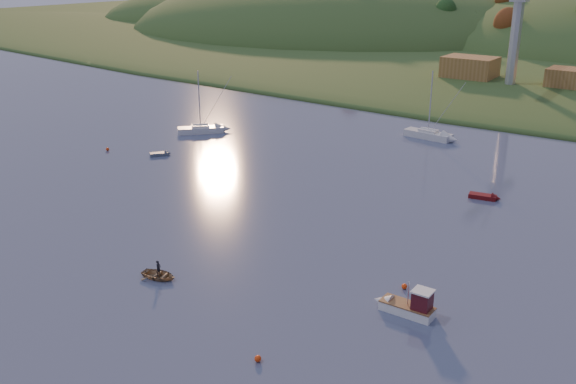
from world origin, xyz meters
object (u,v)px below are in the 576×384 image
Objects in this scene: sailboat_far at (428,134)px; grey_dinghy at (163,154)px; canoe at (159,275)px; sailboat_near at (201,129)px; red_tender at (489,197)px; fishing_boat at (403,304)px.

grey_dinghy is at bearing -126.25° from sailboat_far.
sailboat_near is at bearing 26.50° from canoe.
red_tender is (49.83, -2.78, -0.42)m from sailboat_near.
sailboat_near is 3.28× the size of grey_dinghy.
grey_dinghy is at bearing -178.68° from red_tender.
grey_dinghy is at bearing -118.37° from sailboat_near.
fishing_boat is 0.48× the size of sailboat_far.
sailboat_near reaches higher than grey_dinghy.
fishing_boat is at bearing -63.11° from sailboat_far.
canoe is 41.26m from red_tender.
sailboat_far is at bearing -16.70° from sailboat_near.
fishing_boat is at bearing -79.09° from sailboat_near.
sailboat_near is at bearing 165.73° from red_tender.
sailboat_far is 42.21m from grey_dinghy.
sailboat_far is 3.23× the size of canoe.
canoe is at bearing -97.83° from grey_dinghy.
fishing_boat is at bearing -82.38° from canoe.
grey_dinghy is at bearing 33.19° from canoe.
grey_dinghy is (-27.65, -31.89, -0.48)m from sailboat_far.
sailboat_near is (-53.27, 32.75, -0.04)m from fishing_boat.
red_tender is at bearing -37.10° from canoe.
canoe is 0.86× the size of red_tender.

